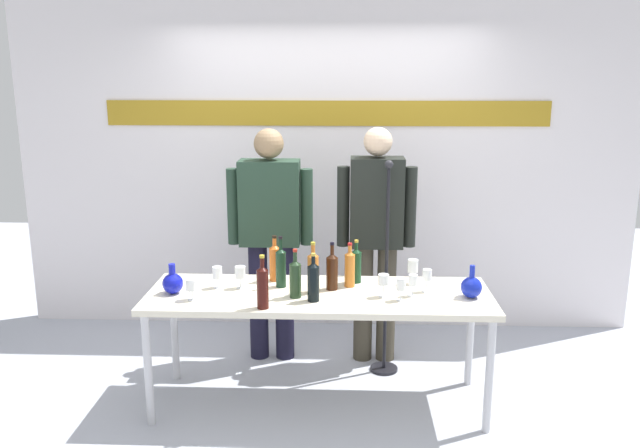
{
  "coord_description": "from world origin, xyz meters",
  "views": [
    {
      "loc": [
        0.16,
        -3.85,
        2.13
      ],
      "look_at": [
        0.0,
        0.15,
        1.18
      ],
      "focal_mm": 36.16,
      "sensor_mm": 36.0,
      "label": 1
    }
  ],
  "objects_px": {
    "wine_bottle_0": "(295,277)",
    "wine_bottle_1": "(356,264)",
    "decanter_blue_right": "(471,287)",
    "wine_bottle_6": "(350,268)",
    "wine_glass_left_0": "(192,285)",
    "wine_glass_right_2": "(427,276)",
    "wine_bottle_5": "(313,281)",
    "microphone_stand": "(385,303)",
    "wine_bottle_4": "(332,270)",
    "wine_bottle_8": "(281,266)",
    "wine_glass_right_4": "(384,280)",
    "wine_bottle_3": "(275,261)",
    "wine_bottle_7": "(263,286)",
    "wine_glass_left_1": "(240,273)",
    "wine_bottle_2": "(313,271)",
    "presenter_right": "(376,232)",
    "wine_glass_left_2": "(217,273)",
    "wine_glass_right_3": "(413,281)",
    "display_table": "(319,302)",
    "wine_glass_right_0": "(401,285)",
    "decanter_blue_left": "(173,283)",
    "presenter_left": "(270,229)",
    "wine_glass_right_1": "(413,266)"
  },
  "relations": [
    {
      "from": "wine_glass_right_3",
      "to": "wine_glass_left_1",
      "type": "bearing_deg",
      "value": 174.55
    },
    {
      "from": "wine_bottle_4",
      "to": "wine_glass_left_1",
      "type": "xyz_separation_m",
      "value": [
        -0.59,
        -0.0,
        -0.02
      ]
    },
    {
      "from": "presenter_left",
      "to": "wine_bottle_7",
      "type": "distance_m",
      "value": 0.98
    },
    {
      "from": "wine_glass_right_3",
      "to": "wine_bottle_5",
      "type": "bearing_deg",
      "value": -169.69
    },
    {
      "from": "wine_bottle_4",
      "to": "wine_bottle_8",
      "type": "relative_size",
      "value": 0.92
    },
    {
      "from": "wine_bottle_0",
      "to": "wine_bottle_6",
      "type": "xyz_separation_m",
      "value": [
        0.34,
        0.22,
        -0.0
      ]
    },
    {
      "from": "wine_bottle_2",
      "to": "decanter_blue_left",
      "type": "bearing_deg",
      "value": -176.36
    },
    {
      "from": "wine_glass_right_2",
      "to": "microphone_stand",
      "type": "height_order",
      "value": "microphone_stand"
    },
    {
      "from": "wine_glass_left_1",
      "to": "presenter_right",
      "type": "bearing_deg",
      "value": 34.93
    },
    {
      "from": "wine_glass_left_1",
      "to": "wine_bottle_3",
      "type": "bearing_deg",
      "value": 39.26
    },
    {
      "from": "wine_bottle_0",
      "to": "wine_bottle_5",
      "type": "relative_size",
      "value": 1.02
    },
    {
      "from": "decanter_blue_left",
      "to": "presenter_right",
      "type": "bearing_deg",
      "value": 29.64
    },
    {
      "from": "display_table",
      "to": "wine_glass_left_1",
      "type": "xyz_separation_m",
      "value": [
        -0.51,
        0.07,
        0.16
      ]
    },
    {
      "from": "display_table",
      "to": "wine_bottle_3",
      "type": "xyz_separation_m",
      "value": [
        -0.31,
        0.24,
        0.19
      ]
    },
    {
      "from": "wine_glass_right_0",
      "to": "wine_bottle_7",
      "type": "bearing_deg",
      "value": -168.77
    },
    {
      "from": "wine_bottle_5",
      "to": "wine_glass_right_3",
      "type": "xyz_separation_m",
      "value": [
        0.61,
        0.11,
        -0.03
      ]
    },
    {
      "from": "wine_glass_right_2",
      "to": "wine_glass_right_4",
      "type": "xyz_separation_m",
      "value": [
        -0.28,
        -0.11,
        0.0
      ]
    },
    {
      "from": "decanter_blue_left",
      "to": "decanter_blue_right",
      "type": "bearing_deg",
      "value": -0.0
    },
    {
      "from": "wine_bottle_1",
      "to": "wine_glass_left_2",
      "type": "bearing_deg",
      "value": -170.53
    },
    {
      "from": "wine_glass_left_0",
      "to": "wine_glass_right_2",
      "type": "xyz_separation_m",
      "value": [
        1.45,
        0.21,
        0.01
      ]
    },
    {
      "from": "presenter_left",
      "to": "presenter_right",
      "type": "distance_m",
      "value": 0.77
    },
    {
      "from": "decanter_blue_right",
      "to": "wine_bottle_6",
      "type": "xyz_separation_m",
      "value": [
        -0.75,
        0.18,
        0.06
      ]
    },
    {
      "from": "wine_bottle_2",
      "to": "wine_bottle_7",
      "type": "bearing_deg",
      "value": -134.08
    },
    {
      "from": "wine_glass_right_3",
      "to": "microphone_stand",
      "type": "height_order",
      "value": "microphone_stand"
    },
    {
      "from": "decanter_blue_left",
      "to": "wine_bottle_8",
      "type": "relative_size",
      "value": 0.57
    },
    {
      "from": "decanter_blue_left",
      "to": "wine_bottle_5",
      "type": "xyz_separation_m",
      "value": [
        0.89,
        -0.1,
        0.06
      ]
    },
    {
      "from": "wine_bottle_8",
      "to": "wine_bottle_5",
      "type": "bearing_deg",
      "value": -48.96
    },
    {
      "from": "wine_bottle_0",
      "to": "presenter_left",
      "type": "bearing_deg",
      "value": 107.31
    },
    {
      "from": "presenter_right",
      "to": "wine_glass_right_1",
      "type": "bearing_deg",
      "value": -65.66
    },
    {
      "from": "wine_bottle_0",
      "to": "wine_glass_left_2",
      "type": "xyz_separation_m",
      "value": [
        -0.52,
        0.16,
        -0.03
      ]
    },
    {
      "from": "wine_bottle_3",
      "to": "wine_glass_right_3",
      "type": "bearing_deg",
      "value": -16.98
    },
    {
      "from": "wine_glass_right_4",
      "to": "decanter_blue_left",
      "type": "bearing_deg",
      "value": 179.54
    },
    {
      "from": "wine_glass_right_1",
      "to": "wine_glass_left_1",
      "type": "bearing_deg",
      "value": -173.02
    },
    {
      "from": "wine_bottle_5",
      "to": "microphone_stand",
      "type": "bearing_deg",
      "value": 53.22
    },
    {
      "from": "wine_bottle_2",
      "to": "wine_bottle_3",
      "type": "relative_size",
      "value": 1.06
    },
    {
      "from": "wine_bottle_4",
      "to": "wine_bottle_6",
      "type": "distance_m",
      "value": 0.13
    },
    {
      "from": "presenter_right",
      "to": "wine_glass_left_1",
      "type": "xyz_separation_m",
      "value": [
        -0.9,
        -0.63,
        -0.12
      ]
    },
    {
      "from": "microphone_stand",
      "to": "wine_bottle_0",
      "type": "bearing_deg",
      "value": -135.63
    },
    {
      "from": "wine_bottle_3",
      "to": "wine_bottle_7",
      "type": "bearing_deg",
      "value": -91.62
    },
    {
      "from": "presenter_left",
      "to": "decanter_blue_right",
      "type": "bearing_deg",
      "value": -29.18
    },
    {
      "from": "wine_glass_left_1",
      "to": "wine_glass_right_4",
      "type": "distance_m",
      "value": 0.92
    },
    {
      "from": "decanter_blue_left",
      "to": "presenter_right",
      "type": "xyz_separation_m",
      "value": [
        1.3,
        0.74,
        0.16
      ]
    },
    {
      "from": "wine_bottle_0",
      "to": "wine_glass_right_0",
      "type": "relative_size",
      "value": 2.15
    },
    {
      "from": "wine_glass_right_3",
      "to": "wine_bottle_7",
      "type": "bearing_deg",
      "value": -164.71
    },
    {
      "from": "decanter_blue_right",
      "to": "wine_bottle_4",
      "type": "xyz_separation_m",
      "value": [
        -0.86,
        0.12,
        0.06
      ]
    },
    {
      "from": "wine_glass_right_4",
      "to": "wine_bottle_0",
      "type": "bearing_deg",
      "value": -177.08
    },
    {
      "from": "wine_glass_right_0",
      "to": "wine_bottle_8",
      "type": "bearing_deg",
      "value": 163.15
    },
    {
      "from": "wine_bottle_0",
      "to": "wine_bottle_1",
      "type": "bearing_deg",
      "value": 38.84
    },
    {
      "from": "wine_bottle_0",
      "to": "wine_bottle_6",
      "type": "bearing_deg",
      "value": 33.36
    },
    {
      "from": "wine_bottle_8",
      "to": "wine_glass_right_2",
      "type": "height_order",
      "value": "wine_bottle_8"
    }
  ]
}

